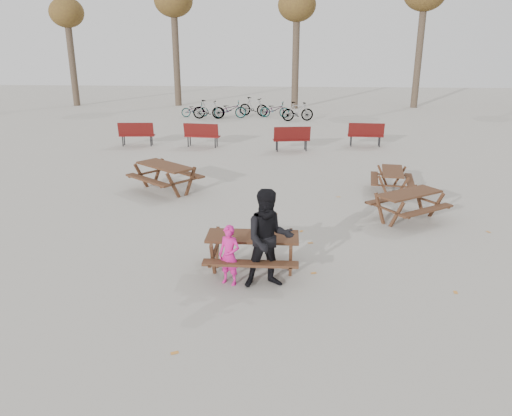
# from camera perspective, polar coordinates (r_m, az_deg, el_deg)

# --- Properties ---
(ground) EXTENTS (80.00, 80.00, 0.00)m
(ground) POSITION_cam_1_polar(r_m,az_deg,el_deg) (10.08, -0.38, -7.23)
(ground) COLOR gray
(ground) RESTS_ON ground
(main_picnic_table) EXTENTS (1.80, 1.45, 0.78)m
(main_picnic_table) POSITION_cam_1_polar(r_m,az_deg,el_deg) (9.83, -0.39, -4.16)
(main_picnic_table) COLOR #382114
(main_picnic_table) RESTS_ON ground
(food_tray) EXTENTS (0.18, 0.11, 0.03)m
(food_tray) POSITION_cam_1_polar(r_m,az_deg,el_deg) (9.67, 0.96, -3.26)
(food_tray) COLOR white
(food_tray) RESTS_ON main_picnic_table
(bread_roll) EXTENTS (0.14, 0.06, 0.05)m
(bread_roll) POSITION_cam_1_polar(r_m,az_deg,el_deg) (9.65, 0.96, -3.02)
(bread_roll) COLOR tan
(bread_roll) RESTS_ON food_tray
(soda_bottle) EXTENTS (0.07, 0.07, 0.17)m
(soda_bottle) POSITION_cam_1_polar(r_m,az_deg,el_deg) (9.64, 0.56, -2.98)
(soda_bottle) COLOR silver
(soda_bottle) RESTS_ON main_picnic_table
(child) EXTENTS (0.50, 0.42, 1.17)m
(child) POSITION_cam_1_polar(r_m,az_deg,el_deg) (9.37, -3.07, -5.41)
(child) COLOR #D01A80
(child) RESTS_ON ground
(adult) EXTENTS (1.06, 0.90, 1.89)m
(adult) POSITION_cam_1_polar(r_m,az_deg,el_deg) (9.14, 1.48, -3.57)
(adult) COLOR black
(adult) RESTS_ON ground
(picnic_table_east) EXTENTS (2.20, 2.12, 0.74)m
(picnic_table_east) POSITION_cam_1_polar(r_m,az_deg,el_deg) (13.28, 17.01, 0.19)
(picnic_table_east) COLOR #382114
(picnic_table_east) RESTS_ON ground
(picnic_table_north) EXTENTS (2.46, 2.40, 0.82)m
(picnic_table_north) POSITION_cam_1_polar(r_m,az_deg,el_deg) (15.37, -10.33, 3.39)
(picnic_table_north) COLOR #382114
(picnic_table_north) RESTS_ON ground
(picnic_table_far) EXTENTS (1.46, 1.72, 0.67)m
(picnic_table_far) POSITION_cam_1_polar(r_m,az_deg,el_deg) (15.63, 15.26, 2.99)
(picnic_table_far) COLOR #382114
(picnic_table_far) RESTS_ON ground
(park_bench_row) EXTENTS (11.41, 1.75, 1.03)m
(park_bench_row) POSITION_cam_1_polar(r_m,az_deg,el_deg) (21.39, -0.86, 8.32)
(park_bench_row) COLOR #5F1413
(park_bench_row) RESTS_ON ground
(bicycle_row) EXTENTS (7.81, 2.74, 1.10)m
(bicycle_row) POSITION_cam_1_polar(r_m,az_deg,el_deg) (29.51, -1.32, 11.21)
(bicycle_row) COLOR black
(bicycle_row) RESTS_ON ground
(tree_row) EXTENTS (32.17, 3.52, 8.26)m
(tree_row) POSITION_cam_1_polar(r_m,az_deg,el_deg) (34.22, 4.50, 21.77)
(tree_row) COLOR #382B21
(tree_row) RESTS_ON ground
(fallen_leaves) EXTENTS (11.00, 11.00, 0.01)m
(fallen_leaves) POSITION_cam_1_polar(r_m,az_deg,el_deg) (12.35, 2.78, -2.18)
(fallen_leaves) COLOR #CA7E30
(fallen_leaves) RESTS_ON ground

